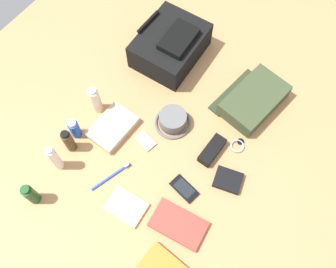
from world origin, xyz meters
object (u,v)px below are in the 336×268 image
media_player (146,141)px  sunglasses_case (212,150)px  notepad (126,207)px  wristwatch (238,145)px  cell_phone (184,189)px  toothbrush (113,175)px  toiletry_pouch (253,100)px  lotion_bottle (95,100)px  toothpaste_tube (55,158)px  cologne_bottle (69,141)px  backpack (170,45)px  travel_guidebook (178,224)px  wallet (228,180)px  folded_towel (113,127)px  deodorant_spray (75,129)px  shampoo_bottle (31,194)px  bucket_hat (173,120)px

media_player → sunglasses_case: bearing=-63.6°
notepad → sunglasses_case: (0.40, -0.14, 0.01)m
wristwatch → sunglasses_case: (-0.09, 0.07, 0.01)m
cell_phone → toothbrush: (-0.12, 0.27, -0.00)m
media_player → wristwatch: size_ratio=1.30×
toiletry_pouch → cell_phone: 0.50m
lotion_bottle → media_player: bearing=-90.6°
toothpaste_tube → cell_phone: toothpaste_tube is taller
media_player → cologne_bottle: bearing=130.8°
toothpaste_tube → cologne_bottle: (0.09, 0.01, -0.02)m
backpack → wristwatch: (-0.21, -0.51, -0.07)m
travel_guidebook → wallet: 0.27m
lotion_bottle → folded_towel: (-0.04, -0.12, -0.06)m
deodorant_spray → wristwatch: 0.69m
backpack → shampoo_bottle: (-0.88, 0.02, -0.01)m
wallet → sunglasses_case: size_ratio=0.79×
toiletry_pouch → bucket_hat: bearing=141.6°
toothpaste_tube → wristwatch: toothpaste_tube is taller
toiletry_pouch → travel_guidebook: 0.63m
toothpaste_tube → lotion_bottle: size_ratio=1.10×
travel_guidebook → toothbrush: bearing=88.9°
wallet → backpack: bearing=40.4°
backpack → lotion_bottle: 0.43m
toothpaste_tube → travel_guidebook: (0.09, -0.54, -0.07)m
toothpaste_tube → wallet: 0.70m
backpack → cologne_bottle: backpack is taller
lotion_bottle → deodorant_spray: bearing=-177.0°
folded_towel → lotion_bottle: bearing=71.5°
media_player → cell_phone: bearing=-106.5°
sunglasses_case → toiletry_pouch: bearing=-2.5°
toiletry_pouch → cologne_bottle: (-0.63, 0.51, 0.03)m
sunglasses_case → travel_guidebook: bearing=-168.7°
deodorant_spray → cell_phone: (0.07, -0.51, -0.05)m
toiletry_pouch → lotion_bottle: lotion_bottle is taller
toothpaste_tube → bucket_hat: bearing=-31.3°
cell_phone → folded_towel: bearing=84.6°
backpack → bucket_hat: size_ratio=2.14×
shampoo_bottle → cologne_bottle: bearing=7.5°
backpack → toothpaste_tube: bearing=176.6°
deodorant_spray → notepad: bearing=-108.5°
travel_guidebook → sunglasses_case: sunglasses_case is taller
wristwatch → wallet: wallet is taller
media_player → folded_towel: folded_towel is taller
shampoo_bottle → cologne_bottle: (0.25, 0.03, 0.00)m
sunglasses_case → notepad: bearing=160.6°
toothpaste_tube → backpack: bearing=-3.4°
backpack → sunglasses_case: (-0.30, -0.43, -0.05)m
cologne_bottle → sunglasses_case: size_ratio=0.99×
folded_towel → deodorant_spray: bearing=134.7°
bucket_hat → wristwatch: (0.08, -0.29, -0.02)m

